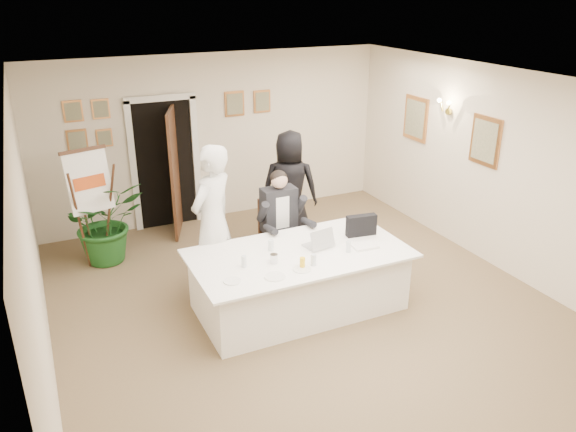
{
  "coord_description": "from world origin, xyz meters",
  "views": [
    {
      "loc": [
        -2.83,
        -5.41,
        3.78
      ],
      "look_at": [
        -0.01,
        0.6,
        1.05
      ],
      "focal_mm": 35.0,
      "sensor_mm": 36.0,
      "label": 1
    }
  ],
  "objects_px": {
    "standing_woman": "(290,187)",
    "potted_palm": "(105,222)",
    "paper_stack": "(365,246)",
    "conference_table": "(299,280)",
    "flip_chart": "(91,214)",
    "seated_man": "(280,222)",
    "laptop": "(318,235)",
    "laptop_bag": "(361,225)",
    "oj_glass": "(302,263)",
    "standing_man": "(213,221)",
    "steel_jug": "(274,259)"
  },
  "relations": [
    {
      "from": "flip_chart",
      "to": "laptop",
      "type": "bearing_deg",
      "value": -42.28
    },
    {
      "from": "paper_stack",
      "to": "standing_woman",
      "type": "bearing_deg",
      "value": 90.85
    },
    {
      "from": "paper_stack",
      "to": "oj_glass",
      "type": "xyz_separation_m",
      "value": [
        -0.95,
        -0.17,
        0.05
      ]
    },
    {
      "from": "laptop_bag",
      "to": "paper_stack",
      "type": "height_order",
      "value": "laptop_bag"
    },
    {
      "from": "flip_chart",
      "to": "laptop_bag",
      "type": "xyz_separation_m",
      "value": [
        3.1,
        -2.17,
        0.11
      ]
    },
    {
      "from": "flip_chart",
      "to": "laptop_bag",
      "type": "distance_m",
      "value": 3.78
    },
    {
      "from": "oj_glass",
      "to": "steel_jug",
      "type": "height_order",
      "value": "oj_glass"
    },
    {
      "from": "seated_man",
      "to": "potted_palm",
      "type": "bearing_deg",
      "value": 144.66
    },
    {
      "from": "conference_table",
      "to": "laptop_bag",
      "type": "xyz_separation_m",
      "value": [
        0.95,
        0.12,
        0.52
      ]
    },
    {
      "from": "paper_stack",
      "to": "standing_man",
      "type": "bearing_deg",
      "value": 146.23
    },
    {
      "from": "conference_table",
      "to": "oj_glass",
      "type": "height_order",
      "value": "oj_glass"
    },
    {
      "from": "standing_woman",
      "to": "potted_palm",
      "type": "bearing_deg",
      "value": 16.32
    },
    {
      "from": "standing_man",
      "to": "laptop",
      "type": "relative_size",
      "value": 5.6
    },
    {
      "from": "standing_woman",
      "to": "seated_man",
      "type": "bearing_deg",
      "value": 84.63
    },
    {
      "from": "conference_table",
      "to": "standing_man",
      "type": "bearing_deg",
      "value": 133.09
    },
    {
      "from": "standing_man",
      "to": "steel_jug",
      "type": "distance_m",
      "value": 1.09
    },
    {
      "from": "laptop",
      "to": "oj_glass",
      "type": "distance_m",
      "value": 0.64
    },
    {
      "from": "flip_chart",
      "to": "standing_man",
      "type": "xyz_separation_m",
      "value": [
        1.34,
        -1.43,
        0.2
      ]
    },
    {
      "from": "seated_man",
      "to": "standing_man",
      "type": "xyz_separation_m",
      "value": [
        -1.0,
        -0.13,
        0.25
      ]
    },
    {
      "from": "standing_woman",
      "to": "oj_glass",
      "type": "height_order",
      "value": "standing_woman"
    },
    {
      "from": "conference_table",
      "to": "standing_woman",
      "type": "bearing_deg",
      "value": 67.95
    },
    {
      "from": "steel_jug",
      "to": "conference_table",
      "type": "bearing_deg",
      "value": 17.9
    },
    {
      "from": "flip_chart",
      "to": "standing_woman",
      "type": "height_order",
      "value": "standing_woman"
    },
    {
      "from": "paper_stack",
      "to": "oj_glass",
      "type": "bearing_deg",
      "value": -169.93
    },
    {
      "from": "conference_table",
      "to": "flip_chart",
      "type": "xyz_separation_m",
      "value": [
        -2.14,
        2.29,
        0.41
      ]
    },
    {
      "from": "potted_palm",
      "to": "laptop",
      "type": "height_order",
      "value": "potted_palm"
    },
    {
      "from": "steel_jug",
      "to": "laptop_bag",
      "type": "bearing_deg",
      "value": 10.26
    },
    {
      "from": "potted_palm",
      "to": "laptop_bag",
      "type": "relative_size",
      "value": 3.1
    },
    {
      "from": "standing_man",
      "to": "potted_palm",
      "type": "height_order",
      "value": "standing_man"
    },
    {
      "from": "paper_stack",
      "to": "steel_jug",
      "type": "xyz_separation_m",
      "value": [
        -1.19,
        0.09,
        0.04
      ]
    },
    {
      "from": "seated_man",
      "to": "potted_palm",
      "type": "relative_size",
      "value": 1.23
    },
    {
      "from": "seated_man",
      "to": "flip_chart",
      "type": "relative_size",
      "value": 0.87
    },
    {
      "from": "standing_man",
      "to": "paper_stack",
      "type": "xyz_separation_m",
      "value": [
        1.61,
        -1.07,
        -0.21
      ]
    },
    {
      "from": "laptop_bag",
      "to": "paper_stack",
      "type": "distance_m",
      "value": 0.38
    },
    {
      "from": "standing_man",
      "to": "oj_glass",
      "type": "relative_size",
      "value": 15.43
    },
    {
      "from": "laptop_bag",
      "to": "seated_man",
      "type": "bearing_deg",
      "value": 139.07
    },
    {
      "from": "laptop_bag",
      "to": "steel_jug",
      "type": "bearing_deg",
      "value": -161.48
    },
    {
      "from": "seated_man",
      "to": "laptop_bag",
      "type": "relative_size",
      "value": 3.82
    },
    {
      "from": "conference_table",
      "to": "paper_stack",
      "type": "bearing_deg",
      "value": -14.89
    },
    {
      "from": "laptop_bag",
      "to": "steel_jug",
      "type": "relative_size",
      "value": 3.59
    },
    {
      "from": "standing_man",
      "to": "paper_stack",
      "type": "relative_size",
      "value": 6.52
    },
    {
      "from": "standing_woman",
      "to": "laptop_bag",
      "type": "relative_size",
      "value": 4.5
    },
    {
      "from": "standing_man",
      "to": "oj_glass",
      "type": "xyz_separation_m",
      "value": [
        0.66,
        -1.24,
        -0.16
      ]
    },
    {
      "from": "steel_jug",
      "to": "seated_man",
      "type": "bearing_deg",
      "value": 62.13
    },
    {
      "from": "conference_table",
      "to": "seated_man",
      "type": "relative_size",
      "value": 1.76
    },
    {
      "from": "laptop",
      "to": "laptop_bag",
      "type": "distance_m",
      "value": 0.66
    },
    {
      "from": "standing_man",
      "to": "laptop_bag",
      "type": "height_order",
      "value": "standing_man"
    },
    {
      "from": "standing_man",
      "to": "laptop_bag",
      "type": "bearing_deg",
      "value": 120.96
    },
    {
      "from": "steel_jug",
      "to": "standing_man",
      "type": "bearing_deg",
      "value": 112.76
    },
    {
      "from": "laptop",
      "to": "oj_glass",
      "type": "bearing_deg",
      "value": -144.12
    }
  ]
}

